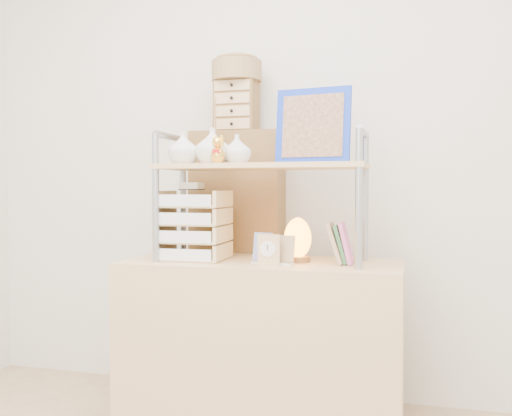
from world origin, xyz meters
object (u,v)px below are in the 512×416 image
at_px(desk, 262,346).
at_px(cabinet, 238,265).
at_px(letter_tray, 192,229).
at_px(salt_lamp, 298,239).

bearing_deg(desk, cabinet, 121.01).
height_order(cabinet, letter_tray, cabinet).
relative_size(desk, cabinet, 0.89).
height_order(desk, letter_tray, letter_tray).
bearing_deg(salt_lamp, desk, -173.31).
distance_m(cabinet, salt_lamp, 0.54).
xyz_separation_m(cabinet, letter_tray, (-0.09, -0.40, 0.21)).
bearing_deg(letter_tray, cabinet, 77.21).
relative_size(cabinet, letter_tray, 3.95).
distance_m(desk, salt_lamp, 0.50).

